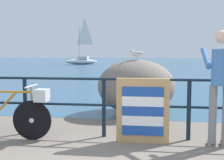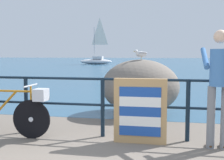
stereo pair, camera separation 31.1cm
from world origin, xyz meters
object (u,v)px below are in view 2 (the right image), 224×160
object	(u,v)px
bicycle	(11,110)
seagull	(141,54)
breakwater_boulder_main	(140,87)
person_at_railing	(219,83)
sailboat	(96,59)
folded_deckchair_stack	(140,111)

from	to	relation	value
bicycle	seagull	xyz separation A→B (m)	(1.98, 2.37, 0.97)
bicycle	breakwater_boulder_main	world-z (taller)	breakwater_boulder_main
person_at_railing	sailboat	distance (m)	35.02
folded_deckchair_stack	seagull	distance (m)	2.46
person_at_railing	breakwater_boulder_main	size ratio (longest dim) A/B	0.96
person_at_railing	breakwater_boulder_main	xyz separation A→B (m)	(-1.41, 2.38, -0.35)
folded_deckchair_stack	bicycle	bearing A→B (deg)	-177.52
person_at_railing	breakwater_boulder_main	bearing A→B (deg)	29.03
breakwater_boulder_main	seagull	distance (m)	0.79
bicycle	person_at_railing	distance (m)	3.41
seagull	sailboat	xyz separation A→B (m)	(-8.96, 31.16, -0.72)
folded_deckchair_stack	sailboat	distance (m)	34.67
sailboat	breakwater_boulder_main	bearing A→B (deg)	109.81
sailboat	bicycle	bearing A→B (deg)	105.52
breakwater_boulder_main	sailboat	world-z (taller)	sailboat
breakwater_boulder_main	seagull	bearing A→B (deg)	-74.51
person_at_railing	sailboat	bearing A→B (deg)	15.65
seagull	bicycle	bearing A→B (deg)	44.57
breakwater_boulder_main	sailboat	xyz separation A→B (m)	(-8.93, 31.08, 0.06)
person_at_railing	seagull	world-z (taller)	person_at_railing
folded_deckchair_stack	person_at_railing	bearing A→B (deg)	-1.21
breakwater_boulder_main	seagull	world-z (taller)	seagull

